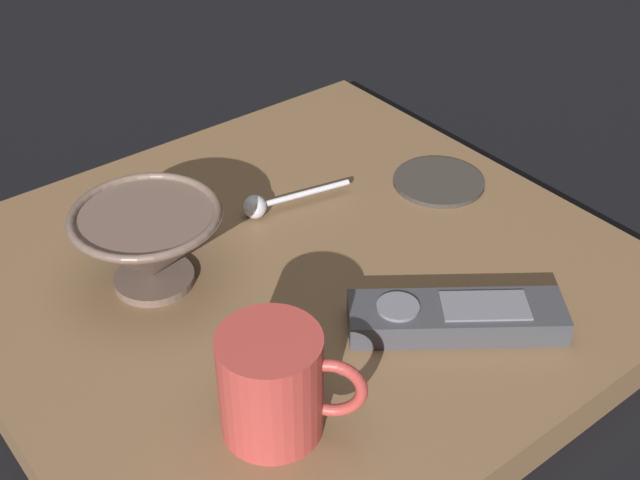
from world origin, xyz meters
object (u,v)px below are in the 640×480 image
teaspoon (265,204)px  tv_remote_near (456,317)px  coffee_mug (274,384)px  cereal_bowl (149,244)px  drink_coaster (439,181)px

teaspoon → tv_remote_near: (-0.24, -0.03, 0.00)m
coffee_mug → teaspoon: size_ratio=0.79×
cereal_bowl → coffee_mug: coffee_mug is taller
cereal_bowl → coffee_mug: 0.20m
coffee_mug → drink_coaster: (0.16, -0.33, -0.04)m
coffee_mug → drink_coaster: bearing=-63.8°
drink_coaster → teaspoon: bearing=69.2°
tv_remote_near → cereal_bowl: bearing=38.6°
cereal_bowl → drink_coaster: cereal_bowl is taller
coffee_mug → tv_remote_near: 0.18m
cereal_bowl → drink_coaster: bearing=-97.3°
tv_remote_near → drink_coaster: 0.23m
cereal_bowl → drink_coaster: 0.32m
tv_remote_near → drink_coaster: (0.17, -0.15, -0.01)m
cereal_bowl → teaspoon: cereal_bowl is taller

